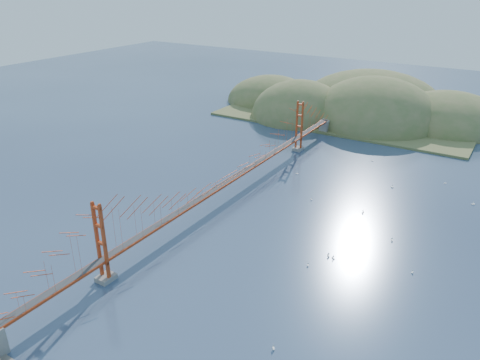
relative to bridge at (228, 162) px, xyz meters
The scene contains 16 objects.
ground 7.01m from the bridge, 90.00° to the right, with size 320.00×320.00×0.00m, color navy.
bridge is the anchor object (origin of this frame).
far_headlands 68.73m from the bridge, 88.14° to the left, with size 84.00×58.00×25.00m.
sailboat_3 19.11m from the bridge, 70.34° to the left, with size 0.58×0.58×0.62m.
sailboat_16 16.78m from the bridge, 28.09° to the left, with size 0.56×0.56×0.58m.
sailboat_14 36.06m from the bridge, 10.53° to the right, with size 0.46×0.50×0.56m.
sailboat_7 32.77m from the bridge, 39.94° to the left, with size 0.65×0.65×0.70m.
sailboat_2 26.68m from the bridge, 20.41° to the right, with size 0.64×0.64×0.68m.
sailboat_1 30.80m from the bridge, ahead, with size 0.56×0.56×0.64m.
sailboat_6 39.33m from the bridge, 49.31° to the right, with size 0.66×0.66×0.70m.
sailboat_4 44.75m from the bridge, 28.10° to the left, with size 0.69×0.69×0.74m.
sailboat_8 43.75m from the bridge, 40.23° to the left, with size 0.50×0.49×0.56m.
sailboat_12 37.06m from the bridge, 62.22° to the left, with size 0.57×0.52×0.64m.
sailboat_0 26.05m from the bridge, 29.95° to the right, with size 0.50×0.51×0.57m.
sailboat_extra_0 25.24m from the bridge, 17.27° to the left, with size 0.54×0.60×0.68m.
sailboat_extra_1 25.85m from the bridge, 20.59° to the right, with size 0.69×0.69×0.73m.
Camera 1 is at (43.15, -64.86, 38.01)m, focal length 35.00 mm.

